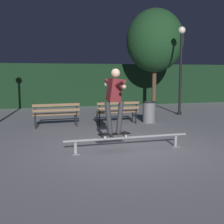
% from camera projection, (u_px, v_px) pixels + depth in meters
% --- Properties ---
extents(ground_plane, '(90.00, 90.00, 0.00)m').
position_uv_depth(ground_plane, '(126.00, 149.00, 7.37)').
color(ground_plane, gray).
extents(hedge_backdrop, '(24.00, 1.20, 2.39)m').
position_uv_depth(hedge_backdrop, '(69.00, 85.00, 16.84)').
color(hedge_backdrop, black).
rests_on(hedge_backdrop, ground).
extents(grind_rail, '(3.16, 0.18, 0.34)m').
position_uv_depth(grind_rail, '(128.00, 139.00, 7.18)').
color(grind_rail, gray).
rests_on(grind_rail, ground).
extents(skateboard, '(0.79, 0.23, 0.09)m').
position_uv_depth(skateboard, '(114.00, 134.00, 7.07)').
color(skateboard, black).
rests_on(skateboard, grind_rail).
extents(skateboarder, '(0.62, 1.41, 1.56)m').
position_uv_depth(skateboarder, '(114.00, 96.00, 6.95)').
color(skateboarder, black).
rests_on(skateboarder, skateboard).
extents(park_bench_leftmost, '(1.61, 0.46, 0.88)m').
position_uv_depth(park_bench_leftmost, '(56.00, 112.00, 10.14)').
color(park_bench_leftmost, black).
rests_on(park_bench_leftmost, ground).
extents(park_bench_left_center, '(1.61, 0.46, 0.88)m').
position_uv_depth(park_bench_left_center, '(117.00, 110.00, 10.75)').
color(park_bench_left_center, black).
rests_on(park_bench_left_center, ground).
extents(tree_far_right, '(2.93, 2.93, 5.15)m').
position_uv_depth(tree_far_right, '(155.00, 41.00, 15.12)').
color(tree_far_right, '#4C3828').
rests_on(tree_far_right, ground).
extents(lamp_post_right, '(0.32, 0.32, 3.90)m').
position_uv_depth(lamp_post_right, '(181.00, 59.00, 13.03)').
color(lamp_post_right, black).
rests_on(lamp_post_right, ground).
extents(trash_can, '(0.52, 0.52, 0.80)m').
position_uv_depth(trash_can, '(149.00, 112.00, 11.20)').
color(trash_can, slate).
rests_on(trash_can, ground).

